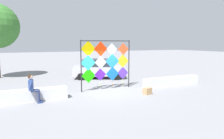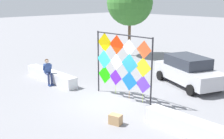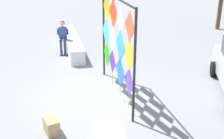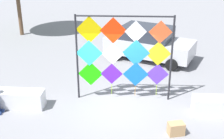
# 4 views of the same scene
# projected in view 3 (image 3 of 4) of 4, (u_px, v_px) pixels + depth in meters

# --- Properties ---
(ground) EXTENTS (120.00, 120.00, 0.00)m
(ground) POSITION_uv_depth(u_px,v_px,m) (97.00, 94.00, 9.70)
(ground) COLOR gray
(plaza_ledge_left) EXTENTS (4.42, 0.61, 0.62)m
(plaza_ledge_left) POSITION_uv_depth(u_px,v_px,m) (72.00, 43.00, 13.82)
(plaza_ledge_left) COLOR silver
(plaza_ledge_left) RESTS_ON ground
(kite_display_rack) EXTENTS (3.42, 0.17, 3.18)m
(kite_display_rack) POSITION_uv_depth(u_px,v_px,m) (116.00, 40.00, 8.96)
(kite_display_rack) COLOR #232328
(kite_display_rack) RESTS_ON ground
(seated_vendor) EXTENTS (0.67, 0.54, 1.47)m
(seated_vendor) POSITION_uv_depth(u_px,v_px,m) (63.00, 35.00, 13.09)
(seated_vendor) COLOR navy
(seated_vendor) RESTS_ON ground
(cardboard_box_large) EXTENTS (0.55, 0.43, 0.40)m
(cardboard_box_large) POSITION_uv_depth(u_px,v_px,m) (51.00, 126.00, 7.60)
(cardboard_box_large) COLOR tan
(cardboard_box_large) RESTS_ON ground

